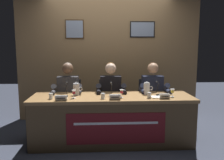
# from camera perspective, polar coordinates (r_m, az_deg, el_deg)

# --- Properties ---
(ground_plane) EXTENTS (12.00, 12.00, 0.00)m
(ground_plane) POSITION_cam_1_polar(r_m,az_deg,el_deg) (4.02, 0.00, -14.33)
(ground_plane) COLOR #383D4C
(wall_back_panelled) EXTENTS (3.71, 0.14, 2.60)m
(wall_back_panelled) POSITION_cam_1_polar(r_m,az_deg,el_deg) (5.01, -0.79, 5.53)
(wall_back_panelled) COLOR #937047
(wall_back_panelled) RESTS_ON ground_plane
(conference_table) EXTENTS (2.51, 0.77, 0.75)m
(conference_table) POSITION_cam_1_polar(r_m,az_deg,el_deg) (3.75, 0.10, -7.83)
(conference_table) COLOR olive
(conference_table) RESTS_ON ground_plane
(chair_left) EXTENTS (0.44, 0.44, 0.92)m
(chair_left) POSITION_cam_1_polar(r_m,az_deg,el_deg) (4.44, -9.99, -6.10)
(chair_left) COLOR black
(chair_left) RESTS_ON ground_plane
(panelist_left) EXTENTS (0.51, 0.48, 1.25)m
(panelist_left) POSITION_cam_1_polar(r_m,az_deg,el_deg) (4.19, -10.41, -3.09)
(panelist_left) COLOR black
(panelist_left) RESTS_ON ground_plane
(nameplate_left) EXTENTS (0.17, 0.06, 0.08)m
(nameplate_left) POSITION_cam_1_polar(r_m,az_deg,el_deg) (3.53, -11.94, -4.18)
(nameplate_left) COLOR white
(nameplate_left) RESTS_ON conference_table
(juice_glass_left) EXTENTS (0.06, 0.06, 0.12)m
(juice_glass_left) POSITION_cam_1_polar(r_m,az_deg,el_deg) (3.65, -9.01, -2.94)
(juice_glass_left) COLOR white
(juice_glass_left) RESTS_ON conference_table
(water_cup_left) EXTENTS (0.06, 0.06, 0.08)m
(water_cup_left) POSITION_cam_1_polar(r_m,az_deg,el_deg) (3.68, -14.24, -3.76)
(water_cup_left) COLOR silver
(water_cup_left) RESTS_ON conference_table
(microphone_left) EXTENTS (0.06, 0.17, 0.22)m
(microphone_left) POSITION_cam_1_polar(r_m,az_deg,el_deg) (3.80, -10.76, -2.71)
(microphone_left) COLOR black
(microphone_left) RESTS_ON conference_table
(chair_center) EXTENTS (0.44, 0.44, 0.92)m
(chair_center) POSITION_cam_1_polar(r_m,az_deg,el_deg) (4.41, -0.40, -6.07)
(chair_center) COLOR black
(chair_center) RESTS_ON ground_plane
(panelist_center) EXTENTS (0.51, 0.48, 1.25)m
(panelist_center) POSITION_cam_1_polar(r_m,az_deg,el_deg) (4.16, -0.27, -3.04)
(panelist_center) COLOR black
(panelist_center) RESTS_ON ground_plane
(nameplate_center) EXTENTS (0.16, 0.06, 0.08)m
(nameplate_center) POSITION_cam_1_polar(r_m,az_deg,el_deg) (3.51, 0.72, -4.06)
(nameplate_center) COLOR white
(nameplate_center) RESTS_ON conference_table
(juice_glass_center) EXTENTS (0.06, 0.06, 0.12)m
(juice_glass_center) POSITION_cam_1_polar(r_m,az_deg,el_deg) (3.65, 2.28, -2.84)
(juice_glass_center) COLOR white
(juice_glass_center) RESTS_ON conference_table
(water_cup_center) EXTENTS (0.06, 0.06, 0.08)m
(water_cup_center) POSITION_cam_1_polar(r_m,az_deg,el_deg) (3.57, -2.14, -3.87)
(water_cup_center) COLOR silver
(water_cup_center) RESTS_ON conference_table
(microphone_center) EXTENTS (0.06, 0.17, 0.22)m
(microphone_center) POSITION_cam_1_polar(r_m,az_deg,el_deg) (3.72, -0.15, -2.80)
(microphone_center) COLOR black
(microphone_center) RESTS_ON conference_table
(chair_right) EXTENTS (0.44, 0.44, 0.92)m
(chair_right) POSITION_cam_1_polar(r_m,az_deg,el_deg) (4.51, 9.06, -5.87)
(chair_right) COLOR black
(chair_right) RESTS_ON ground_plane
(panelist_right) EXTENTS (0.51, 0.48, 1.25)m
(panelist_right) POSITION_cam_1_polar(r_m,az_deg,el_deg) (4.26, 9.70, -2.89)
(panelist_right) COLOR black
(panelist_right) RESTS_ON ground_plane
(nameplate_right) EXTENTS (0.15, 0.06, 0.08)m
(nameplate_right) POSITION_cam_1_polar(r_m,az_deg,el_deg) (3.65, 12.35, -3.77)
(nameplate_right) COLOR white
(nameplate_right) RESTS_ON conference_table
(juice_glass_right) EXTENTS (0.06, 0.06, 0.12)m
(juice_glass_right) POSITION_cam_1_polar(r_m,az_deg,el_deg) (3.81, 14.09, -2.62)
(juice_glass_right) COLOR white
(juice_glass_right) RESTS_ON conference_table
(water_cup_right) EXTENTS (0.06, 0.06, 0.08)m
(water_cup_right) POSITION_cam_1_polar(r_m,az_deg,el_deg) (3.66, 8.76, -3.67)
(water_cup_right) COLOR silver
(water_cup_right) RESTS_ON conference_table
(microphone_right) EXTENTS (0.06, 0.17, 0.22)m
(microphone_right) POSITION_cam_1_polar(r_m,az_deg,el_deg) (3.90, 10.74, -2.44)
(microphone_right) COLOR black
(microphone_right) RESTS_ON conference_table
(water_pitcher_left_side) EXTENTS (0.15, 0.10, 0.21)m
(water_pitcher_left_side) POSITION_cam_1_polar(r_m,az_deg,el_deg) (3.87, -8.43, -2.15)
(water_pitcher_left_side) COLOR silver
(water_pitcher_left_side) RESTS_ON conference_table
(water_pitcher_right_side) EXTENTS (0.15, 0.10, 0.21)m
(water_pitcher_right_side) POSITION_cam_1_polar(r_m,az_deg,el_deg) (3.93, 8.21, -1.99)
(water_pitcher_right_side) COLOR silver
(water_pitcher_right_side) RESTS_ON conference_table
(document_stack_right) EXTENTS (0.21, 0.15, 0.01)m
(document_stack_right) POSITION_cam_1_polar(r_m,az_deg,el_deg) (3.75, 10.89, -3.95)
(document_stack_right) COLOR white
(document_stack_right) RESTS_ON conference_table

